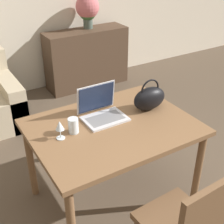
{
  "coord_description": "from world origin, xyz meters",
  "views": [
    {
      "loc": [
        -1.17,
        -1.18,
        2.08
      ],
      "look_at": [
        -0.1,
        0.59,
        0.9
      ],
      "focal_mm": 50.0,
      "sensor_mm": 36.0,
      "label": 1
    }
  ],
  "objects_px": {
    "drinking_glass": "(73,126)",
    "handbag": "(149,98)",
    "flower_vase": "(87,9)",
    "chair": "(187,223)",
    "laptop": "(101,109)",
    "wine_glass": "(60,126)"
  },
  "relations": [
    {
      "from": "handbag",
      "to": "laptop",
      "type": "bearing_deg",
      "value": 165.5
    },
    {
      "from": "wine_glass",
      "to": "flower_vase",
      "type": "distance_m",
      "value": 2.75
    },
    {
      "from": "drinking_glass",
      "to": "laptop",
      "type": "bearing_deg",
      "value": 19.27
    },
    {
      "from": "laptop",
      "to": "wine_glass",
      "type": "height_order",
      "value": "laptop"
    },
    {
      "from": "drinking_glass",
      "to": "chair",
      "type": "bearing_deg",
      "value": -70.62
    },
    {
      "from": "drinking_glass",
      "to": "flower_vase",
      "type": "height_order",
      "value": "flower_vase"
    },
    {
      "from": "chair",
      "to": "laptop",
      "type": "xyz_separation_m",
      "value": [
        -0.03,
        1.03,
        0.34
      ]
    },
    {
      "from": "wine_glass",
      "to": "handbag",
      "type": "distance_m",
      "value": 0.82
    },
    {
      "from": "laptop",
      "to": "flower_vase",
      "type": "distance_m",
      "value": 2.44
    },
    {
      "from": "laptop",
      "to": "handbag",
      "type": "xyz_separation_m",
      "value": [
        0.41,
        -0.11,
        0.03
      ]
    },
    {
      "from": "wine_glass",
      "to": "handbag",
      "type": "bearing_deg",
      "value": 1.5
    },
    {
      "from": "wine_glass",
      "to": "handbag",
      "type": "relative_size",
      "value": 0.49
    },
    {
      "from": "flower_vase",
      "to": "handbag",
      "type": "bearing_deg",
      "value": -104.89
    },
    {
      "from": "chair",
      "to": "handbag",
      "type": "relative_size",
      "value": 2.98
    },
    {
      "from": "drinking_glass",
      "to": "flower_vase",
      "type": "distance_m",
      "value": 2.67
    },
    {
      "from": "laptop",
      "to": "handbag",
      "type": "bearing_deg",
      "value": -14.5
    },
    {
      "from": "drinking_glass",
      "to": "handbag",
      "type": "xyz_separation_m",
      "value": [
        0.71,
        -0.0,
        0.04
      ]
    },
    {
      "from": "drinking_glass",
      "to": "wine_glass",
      "type": "xyz_separation_m",
      "value": [
        -0.12,
        -0.02,
        0.04
      ]
    },
    {
      "from": "handbag",
      "to": "flower_vase",
      "type": "distance_m",
      "value": 2.4
    },
    {
      "from": "chair",
      "to": "flower_vase",
      "type": "distance_m",
      "value": 3.44
    },
    {
      "from": "chair",
      "to": "drinking_glass",
      "type": "height_order",
      "value": "chair"
    },
    {
      "from": "drinking_glass",
      "to": "handbag",
      "type": "bearing_deg",
      "value": -0.26
    }
  ]
}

